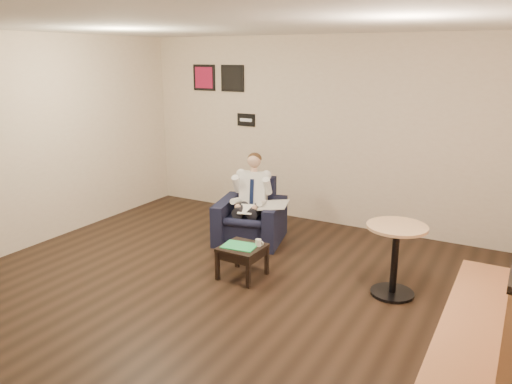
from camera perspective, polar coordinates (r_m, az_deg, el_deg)
The scene contains 17 objects.
ground at distance 5.44m, azimuth -5.19°, elevation -12.10°, with size 6.00×6.00×0.00m, color black.
wall_back at distance 7.57m, azimuth 7.52°, elevation 6.84°, with size 6.00×0.02×2.80m, color beige.
wall_left at distance 7.09m, azimuth -26.04°, elevation 4.83°, with size 0.02×6.00×2.80m, color beige.
ceiling at distance 4.84m, azimuth -6.02°, elevation 18.78°, with size 6.00×6.00×0.02m, color white.
seating_sign at distance 8.11m, azimuth -1.13°, elevation 8.24°, with size 0.32×0.02×0.20m, color black.
art_print_left at distance 8.49m, azimuth -5.94°, elevation 12.88°, with size 0.42×0.03×0.42m, color #A8143E.
art_print_right at distance 8.19m, azimuth -2.70°, elevation 12.85°, with size 0.42×0.03×0.42m, color black.
armchair at distance 6.89m, azimuth -0.67°, elevation -2.25°, with size 0.87×0.87×0.84m, color black.
seated_man at distance 6.74m, azimuth -0.92°, elevation -1.26°, with size 0.55×0.82×1.15m, color white, non-canonical shape.
lap_papers at distance 6.68m, azimuth -1.14°, elevation -1.97°, with size 0.19×0.27×0.01m, color white.
newspaper at distance 6.68m, azimuth 2.03°, elevation -1.48°, with size 0.37×0.46×0.01m, color silver.
side_table at distance 5.85m, azimuth -1.56°, elevation -7.96°, with size 0.47×0.47×0.38m, color black.
green_folder at distance 5.77m, azimuth -1.88°, elevation -6.17°, with size 0.38×0.27×0.01m, color #29CE69.
coffee_mug at distance 5.77m, azimuth 0.26°, elevation -5.81°, with size 0.07×0.07×0.08m, color white.
smartphone at distance 5.86m, azimuth -0.51°, elevation -5.84°, with size 0.12×0.06×0.01m, color black.
banquette at distance 4.47m, azimuth 24.56°, elevation -10.81°, with size 0.60×2.50×1.28m, color #AC6D42.
cafe_table at distance 5.56m, azimuth 15.56°, elevation -7.54°, with size 0.64×0.64×0.79m, color tan.
Camera 1 is at (2.77, -3.96, 2.50)m, focal length 35.00 mm.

